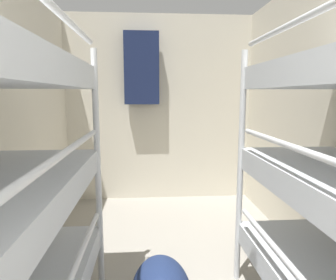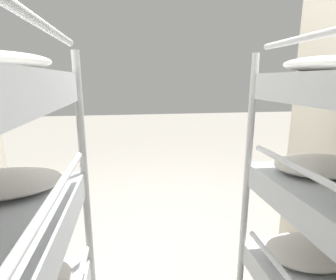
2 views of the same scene
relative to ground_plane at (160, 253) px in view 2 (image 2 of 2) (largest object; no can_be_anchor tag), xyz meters
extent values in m
plane|color=gray|center=(0.00, 0.00, 0.00)|extent=(20.00, 20.00, 0.00)
cylinder|color=silver|center=(-0.52, 0.57, 0.86)|extent=(0.04, 0.04, 1.72)
ellipsoid|color=silver|center=(-0.87, 0.79, 0.50)|extent=(0.56, 0.40, 0.09)
ellipsoid|color=silver|center=(-0.87, 0.79, 1.07)|extent=(0.56, 0.40, 0.09)
ellipsoid|color=silver|center=(-0.87, 0.79, 1.65)|extent=(0.56, 0.40, 0.09)
cylinder|color=silver|center=(0.52, 0.57, 0.86)|extent=(0.04, 0.04, 1.72)
ellipsoid|color=silver|center=(0.87, 0.79, 1.07)|extent=(0.56, 0.40, 0.09)
cylinder|color=silver|center=(0.52, 1.48, 1.17)|extent=(0.03, 1.58, 0.03)
camera|label=1|loc=(-0.17, 0.28, 1.41)|focal=32.00mm
camera|label=2|loc=(0.25, 2.11, 1.57)|focal=28.00mm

